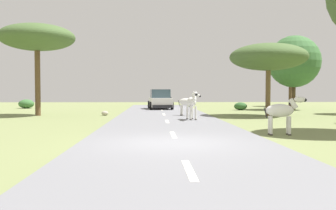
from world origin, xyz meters
The scene contains 15 objects.
ground_plane centered at (0.00, 0.00, 0.00)m, with size 90.00×90.00×0.00m, color olive.
road centered at (0.10, 0.00, 0.03)m, with size 6.00×64.00×0.05m, color slate.
lane_markings centered at (0.10, -1.00, 0.05)m, with size 0.16×56.00×0.01m.
zebra_0 centered at (1.51, 9.16, 1.01)m, with size 0.62×1.70×1.61m.
zebra_1 centered at (4.13, 2.25, 0.89)m, with size 1.58×0.47×1.49m.
zebra_2 centered at (1.61, 12.74, 0.91)m, with size 1.46×0.81×1.45m.
car_0 centered at (0.43, 29.69, 0.85)m, with size 2.12×4.39×1.74m.
car_1 centered at (0.00, 22.13, 0.85)m, with size 2.26×4.46×1.74m.
tree_0 centered at (-8.26, 13.79, 5.13)m, with size 4.94×4.94×6.03m.
tree_2 centered at (11.71, 21.09, 4.22)m, with size 4.54×4.54×6.49m.
tree_5 centered at (14.18, 28.62, 4.73)m, with size 3.41×3.41×5.43m.
tree_6 centered at (6.87, 12.84, 3.83)m, with size 5.02×5.02×4.72m.
bush_0 centered at (6.90, 20.65, 0.33)m, with size 1.11×1.00×0.67m, color #2D5628.
bush_3 centered at (-12.66, 24.64, 0.43)m, with size 1.43×1.29×0.86m, color #386633.
rock_1 centered at (-3.84, 13.68, 0.16)m, with size 0.44×0.40×0.31m, color #A89E8C.
Camera 1 is at (-0.60, -11.35, 1.60)m, focal length 40.12 mm.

